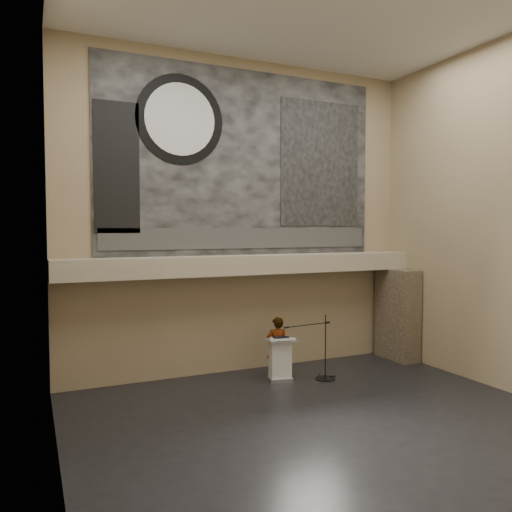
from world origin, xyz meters
name	(u,v)px	position (x,y,z in m)	size (l,w,h in m)	color
floor	(320,419)	(0.00, 0.00, 0.00)	(10.00, 10.00, 0.00)	black
wall_back	(244,216)	(0.00, 4.00, 4.25)	(10.00, 0.02, 8.50)	#8C7959
wall_front	(488,201)	(0.00, -4.00, 4.25)	(10.00, 0.02, 8.50)	#8C7959
wall_left	(54,207)	(-5.00, 0.00, 4.25)	(0.02, 8.00, 8.50)	#8C7959
wall_right	(498,215)	(5.00, 0.00, 4.25)	(0.02, 8.00, 8.50)	#8C7959
soffit	(250,265)	(0.00, 3.60, 2.95)	(10.00, 0.80, 0.50)	gray
sprinkler_left	(193,277)	(-1.60, 3.55, 2.67)	(0.04, 0.04, 0.06)	#B2893D
sprinkler_right	(312,273)	(1.90, 3.55, 2.67)	(0.04, 0.04, 0.06)	#B2893D
banner	(244,163)	(0.00, 3.97, 5.70)	(8.00, 0.05, 5.00)	black
banner_text_strip	(245,238)	(0.00, 3.93, 3.65)	(7.76, 0.02, 0.55)	#303030
banner_clock_rim	(180,119)	(-1.80, 3.93, 6.70)	(2.30, 2.30, 0.02)	black
banner_clock_face	(180,119)	(-1.80, 3.91, 6.70)	(1.84, 1.84, 0.02)	silver
banner_building_print	(321,164)	(2.40, 3.93, 5.80)	(2.60, 0.02, 3.60)	black
banner_brick_print	(117,167)	(-3.40, 3.93, 5.40)	(1.10, 0.02, 3.20)	black
stone_pier	(397,314)	(4.65, 3.15, 1.35)	(0.60, 1.40, 2.70)	#423628
lectern	(280,359)	(0.45, 2.70, 0.55)	(0.75, 0.60, 1.13)	silver
binder	(281,338)	(0.46, 2.65, 1.12)	(0.34, 0.27, 0.04)	black
papers	(277,339)	(0.34, 2.64, 1.10)	(0.22, 0.31, 0.01)	white
speaker_person	(277,347)	(0.52, 3.01, 0.80)	(0.58, 0.38, 1.59)	white
mic_stand	(324,370)	(1.52, 2.28, 0.26)	(1.55, 0.52, 1.69)	black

